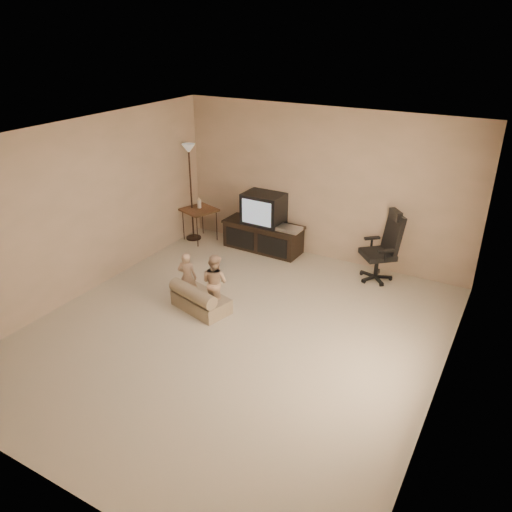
{
  "coord_description": "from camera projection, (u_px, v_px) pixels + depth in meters",
  "views": [
    {
      "loc": [
        2.91,
        -4.57,
        3.66
      ],
      "look_at": [
        -0.02,
        0.6,
        0.86
      ],
      "focal_mm": 35.0,
      "sensor_mm": 36.0,
      "label": 1
    }
  ],
  "objects": [
    {
      "name": "floor",
      "position": [
        234.0,
        333.0,
        6.46
      ],
      "size": [
        5.5,
        5.5,
        0.0
      ],
      "primitive_type": "plane",
      "color": "beige",
      "rests_on": "ground"
    },
    {
      "name": "room_shell",
      "position": [
        232.0,
        224.0,
        5.81
      ],
      "size": [
        5.5,
        5.5,
        5.5
      ],
      "color": "silver",
      "rests_on": "floor"
    },
    {
      "name": "tv_stand",
      "position": [
        263.0,
        227.0,
        8.66
      ],
      "size": [
        1.44,
        0.56,
        1.02
      ],
      "rotation": [
        0.0,
        0.0,
        -0.03
      ],
      "color": "black",
      "rests_on": "floor"
    },
    {
      "name": "office_chair",
      "position": [
        382.0,
        255.0,
        7.64
      ],
      "size": [
        0.74,
        0.74,
        1.13
      ],
      "rotation": [
        0.0,
        0.0,
        -0.84
      ],
      "color": "black",
      "rests_on": "floor"
    },
    {
      "name": "side_table",
      "position": [
        199.0,
        210.0,
        8.97
      ],
      "size": [
        0.69,
        0.69,
        0.81
      ],
      "rotation": [
        0.0,
        0.0,
        -0.33
      ],
      "color": "brown",
      "rests_on": "floor"
    },
    {
      "name": "floor_lamp",
      "position": [
        190.0,
        171.0,
        8.73
      ],
      "size": [
        0.27,
        0.27,
        1.76
      ],
      "color": "black",
      "rests_on": "floor"
    },
    {
      "name": "child_sofa",
      "position": [
        199.0,
        300.0,
        6.91
      ],
      "size": [
        0.9,
        0.65,
        0.4
      ],
      "rotation": [
        0.0,
        0.0,
        -0.25
      ],
      "color": "tan",
      "rests_on": "floor"
    },
    {
      "name": "toddler_left",
      "position": [
        187.0,
        277.0,
        7.05
      ],
      "size": [
        0.32,
        0.27,
        0.76
      ],
      "primitive_type": "imported",
      "rotation": [
        0.0,
        0.0,
        3.44
      ],
      "color": "tan",
      "rests_on": "floor"
    },
    {
      "name": "toddler_right",
      "position": [
        215.0,
        282.0,
        6.86
      ],
      "size": [
        0.42,
        0.27,
        0.82
      ],
      "primitive_type": "imported",
      "rotation": [
        0.0,
        0.0,
        3.02
      ],
      "color": "tan",
      "rests_on": "floor"
    }
  ]
}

